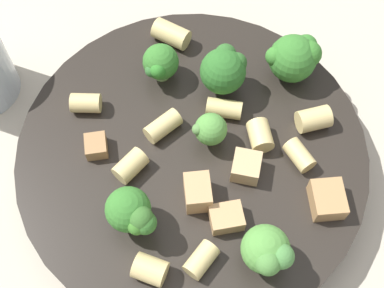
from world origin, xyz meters
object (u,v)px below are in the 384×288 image
(rigatoni_0, at_px, (299,155))
(chicken_chunk_2, at_px, (198,192))
(rigatoni_4, at_px, (201,260))
(rigatoni_7, at_px, (314,119))
(rigatoni_5, at_px, (130,166))
(chicken_chunk_0, at_px, (246,167))
(broccoli_floret_5, at_px, (135,215))
(chicken_chunk_3, at_px, (226,218))
(broccoli_floret_0, at_px, (224,69))
(broccoli_floret_3, at_px, (160,63))
(rigatoni_2, at_px, (226,110))
(broccoli_floret_1, at_px, (210,129))
(chicken_chunk_1, at_px, (327,200))
(chicken_chunk_4, at_px, (96,146))
(broccoli_floret_4, at_px, (267,251))
(pasta_bowl, at_px, (192,158))
(rigatoni_1, at_px, (260,135))
(rigatoni_6, at_px, (86,103))
(rigatoni_8, at_px, (171,34))
(broccoli_floret_2, at_px, (295,57))
(rigatoni_3, at_px, (150,270))

(rigatoni_0, relative_size, chicken_chunk_2, 0.99)
(rigatoni_4, xyz_separation_m, rigatoni_7, (-0.14, 0.00, 0.00))
(rigatoni_5, height_order, chicken_chunk_0, same)
(broccoli_floret_5, xyz_separation_m, chicken_chunk_3, (-0.04, 0.05, -0.02))
(broccoli_floret_0, height_order, broccoli_floret_3, broccoli_floret_0)
(rigatoni_2, bearing_deg, broccoli_floret_1, 6.98)
(chicken_chunk_1, distance_m, chicken_chunk_4, 0.17)
(broccoli_floret_4, bearing_deg, chicken_chunk_0, -134.77)
(rigatoni_2, relative_size, rigatoni_4, 1.13)
(pasta_bowl, distance_m, rigatoni_1, 0.05)
(rigatoni_7, relative_size, chicken_chunk_4, 1.37)
(rigatoni_6, bearing_deg, rigatoni_1, 115.22)
(broccoli_floret_5, xyz_separation_m, rigatoni_4, (-0.01, 0.05, -0.02))
(pasta_bowl, xyz_separation_m, chicken_chunk_2, (0.03, 0.03, 0.02))
(rigatoni_7, height_order, chicken_chunk_4, rigatoni_7)
(broccoli_floret_5, distance_m, chicken_chunk_2, 0.05)
(rigatoni_8, height_order, chicken_chunk_1, rigatoni_8)
(chicken_chunk_2, height_order, chicken_chunk_3, chicken_chunk_2)
(chicken_chunk_2, bearing_deg, broccoli_floret_0, -154.69)
(broccoli_floret_0, height_order, broccoli_floret_2, broccoli_floret_0)
(rigatoni_0, xyz_separation_m, chicken_chunk_2, (0.07, -0.04, 0.00))
(rigatoni_4, xyz_separation_m, chicken_chunk_0, (-0.07, -0.01, 0.00))
(broccoli_floret_5, distance_m, rigatoni_0, 0.13)
(rigatoni_6, bearing_deg, rigatoni_8, 173.12)
(broccoli_floret_5, xyz_separation_m, rigatoni_3, (0.02, 0.03, -0.01))
(broccoli_floret_4, xyz_separation_m, rigatoni_1, (-0.07, -0.05, -0.01))
(broccoli_floret_3, xyz_separation_m, rigatoni_0, (-0.00, 0.13, -0.01))
(rigatoni_3, distance_m, rigatoni_7, 0.16)
(broccoli_floret_5, distance_m, chicken_chunk_0, 0.09)
(chicken_chunk_1, bearing_deg, chicken_chunk_3, -42.17)
(broccoli_floret_2, relative_size, rigatoni_2, 1.58)
(rigatoni_2, bearing_deg, chicken_chunk_4, -35.21)
(broccoli_floret_0, distance_m, broccoli_floret_4, 0.14)
(broccoli_floret_1, bearing_deg, rigatoni_4, 33.33)
(broccoli_floret_0, distance_m, rigatoni_6, 0.11)
(broccoli_floret_2, distance_m, rigatoni_3, 0.19)
(rigatoni_7, xyz_separation_m, chicken_chunk_0, (0.06, -0.02, -0.00))
(broccoli_floret_2, bearing_deg, broccoli_floret_1, -9.82)
(rigatoni_5, bearing_deg, broccoli_floret_4, 91.51)
(rigatoni_6, relative_size, chicken_chunk_0, 1.06)
(broccoli_floret_0, height_order, rigatoni_4, broccoli_floret_0)
(broccoli_floret_4, relative_size, chicken_chunk_2, 1.58)
(pasta_bowl, bearing_deg, broccoli_floret_1, 159.51)
(rigatoni_7, bearing_deg, broccoli_floret_4, 15.09)
(rigatoni_1, xyz_separation_m, rigatoni_6, (0.06, -0.12, -0.00))
(broccoli_floret_3, bearing_deg, rigatoni_7, 106.62)
(pasta_bowl, bearing_deg, rigatoni_0, 121.98)
(broccoli_floret_0, distance_m, broccoli_floret_3, 0.05)
(broccoli_floret_5, relative_size, chicken_chunk_4, 2.17)
(broccoli_floret_3, distance_m, chicken_chunk_0, 0.10)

